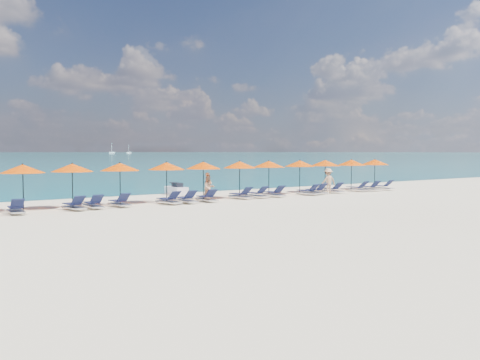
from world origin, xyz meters
TOP-DOWN VIEW (x-y plane):
  - ground at (0.00, 0.00)m, footprint 1400.00×1400.00m
  - sailboat_near at (227.39, 529.87)m, footprint 5.17×1.72m
  - sailboat_far at (208.58, 532.18)m, footprint 6.16×2.05m
  - jetski at (-0.82, 9.00)m, footprint 1.04×2.24m
  - beachgoer_a at (-0.76, 5.20)m, footprint 0.67×0.56m
  - beachgoer_b at (-1.22, 4.41)m, footprint 0.76×0.49m
  - beachgoer_c at (7.93, 3.86)m, footprint 1.17×0.69m
  - umbrella_1 at (-11.40, 4.83)m, footprint 2.10×2.10m
  - umbrella_2 at (-8.97, 5.05)m, footprint 2.10×2.10m
  - umbrella_3 at (-6.45, 4.97)m, footprint 2.10×2.10m
  - umbrella_4 at (-3.73, 4.85)m, footprint 2.10×2.10m
  - umbrella_5 at (-1.32, 4.84)m, footprint 2.10×2.10m
  - umbrella_6 at (1.25, 4.78)m, footprint 2.10×2.10m
  - umbrella_7 at (3.69, 4.95)m, footprint 2.10×2.10m
  - umbrella_8 at (6.37, 4.98)m, footprint 2.10×2.10m
  - umbrella_9 at (8.84, 5.07)m, footprint 2.10×2.10m
  - umbrella_10 at (11.37, 4.95)m, footprint 2.10×2.10m
  - umbrella_11 at (13.93, 4.95)m, footprint 2.10×2.10m
  - lounger_2 at (-12.01, 3.69)m, footprint 0.78×1.75m
  - lounger_3 at (-9.35, 3.71)m, footprint 0.74×1.74m
  - lounger_4 at (-8.37, 3.79)m, footprint 0.67×1.72m
  - lounger_5 at (-6.95, 3.91)m, footprint 0.65×1.71m
  - lounger_6 at (-4.29, 3.56)m, footprint 0.77×1.75m
  - lounger_7 at (-3.25, 3.54)m, footprint 0.66×1.72m
  - lounger_8 at (-1.88, 3.58)m, footprint 0.75×1.74m
  - lounger_9 at (0.73, 3.89)m, footprint 0.72×1.73m
  - lounger_10 at (1.90, 3.90)m, footprint 0.79×1.75m
  - lounger_11 at (3.22, 3.80)m, footprint 0.71×1.73m
  - lounger_12 at (5.87, 3.58)m, footprint 0.66×1.72m
  - lounger_13 at (6.81, 3.82)m, footprint 0.66×1.71m
  - lounger_14 at (8.40, 3.88)m, footprint 0.72×1.73m
  - lounger_15 at (10.84, 3.85)m, footprint 0.73×1.74m
  - lounger_16 at (11.99, 3.72)m, footprint 0.72×1.73m
  - lounger_17 at (13.48, 3.80)m, footprint 0.73×1.74m

SIDE VIEW (x-z plane):
  - ground at x=0.00m, z-range 0.00..0.00m
  - lounger_2 at x=-12.01m, z-range -0.09..0.56m
  - lounger_3 at x=-9.35m, z-range -0.09..0.56m
  - lounger_4 at x=-8.37m, z-range -0.09..0.56m
  - lounger_5 at x=-6.95m, z-range -0.09..0.56m
  - lounger_6 at x=-4.29m, z-range -0.09..0.56m
  - lounger_7 at x=-3.25m, z-range -0.09..0.56m
  - lounger_8 at x=-1.88m, z-range -0.09..0.56m
  - lounger_9 at x=0.73m, z-range -0.09..0.56m
  - lounger_10 at x=1.90m, z-range -0.09..0.56m
  - lounger_11 at x=3.22m, z-range -0.09..0.56m
  - lounger_12 at x=5.87m, z-range -0.09..0.56m
  - lounger_13 at x=6.81m, z-range -0.09..0.56m
  - lounger_14 at x=8.40m, z-range -0.09..0.56m
  - lounger_15 at x=10.84m, z-range -0.09..0.56m
  - lounger_16 at x=11.99m, z-range -0.09..0.56m
  - lounger_17 at x=13.48m, z-range -0.09..0.56m
  - jetski at x=-0.82m, z-range -0.07..0.70m
  - beachgoer_b at x=-1.22m, z-range 0.00..1.47m
  - beachgoer_a at x=-0.76m, z-range 0.00..1.56m
  - beachgoer_c at x=7.93m, z-range 0.00..1.69m
  - sailboat_near at x=227.39m, z-range -3.76..5.71m
  - sailboat_far at x=208.58m, z-range -4.48..6.80m
  - umbrella_1 at x=-11.40m, z-range 0.88..3.16m
  - umbrella_2 at x=-8.97m, z-range 0.88..3.16m
  - umbrella_3 at x=-6.45m, z-range 0.88..3.16m
  - umbrella_4 at x=-3.73m, z-range 0.88..3.16m
  - umbrella_5 at x=-1.32m, z-range 0.88..3.16m
  - umbrella_6 at x=1.25m, z-range 0.88..3.16m
  - umbrella_7 at x=3.69m, z-range 0.88..3.16m
  - umbrella_8 at x=6.37m, z-range 0.88..3.16m
  - umbrella_9 at x=8.84m, z-range 0.88..3.16m
  - umbrella_10 at x=11.37m, z-range 0.88..3.16m
  - umbrella_11 at x=13.93m, z-range 0.88..3.16m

